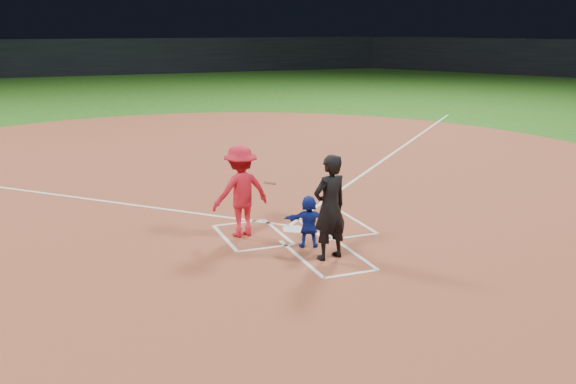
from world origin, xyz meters
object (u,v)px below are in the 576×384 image
object	(u,v)px
catcher	(309,221)
umpire	(330,207)
batter_at_plate	(241,191)
home_plate	(294,229)

from	to	relation	value
catcher	umpire	distance (m)	0.91
catcher	batter_at_plate	distance (m)	1.66
home_plate	batter_at_plate	bearing A→B (deg)	-2.75
home_plate	umpire	bearing A→B (deg)	89.02
catcher	umpire	world-z (taller)	umpire
home_plate	umpire	world-z (taller)	umpire
umpire	batter_at_plate	world-z (taller)	umpire
batter_at_plate	umpire	bearing A→B (deg)	-59.42
batter_at_plate	catcher	bearing A→B (deg)	-48.50
home_plate	catcher	world-z (taller)	catcher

